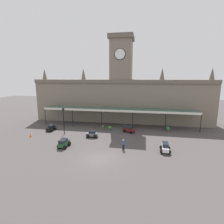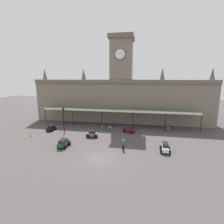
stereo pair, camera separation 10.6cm
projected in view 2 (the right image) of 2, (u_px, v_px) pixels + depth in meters
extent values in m
plane|color=#484242|center=(99.00, 159.00, 23.04)|extent=(140.00, 140.00, 0.00)
cube|color=slate|center=(121.00, 101.00, 42.30)|extent=(41.33, 5.34, 10.03)
cube|color=#685F52|center=(120.00, 81.00, 38.69)|extent=(41.33, 0.30, 0.80)
cube|color=slate|center=(122.00, 60.00, 40.48)|extent=(4.80, 4.80, 8.77)
cube|color=#61594D|center=(122.00, 38.00, 39.54)|extent=(5.50, 5.50, 1.00)
cylinder|color=white|center=(120.00, 54.00, 37.91)|extent=(2.20, 0.12, 2.20)
cylinder|color=black|center=(120.00, 54.00, 37.94)|extent=(2.46, 0.06, 2.46)
cone|color=#5B5448|center=(45.00, 74.00, 44.66)|extent=(1.10, 1.10, 2.60)
cone|color=#5B5448|center=(84.00, 74.00, 42.77)|extent=(1.10, 1.10, 2.60)
cone|color=#5B5448|center=(162.00, 74.00, 39.38)|extent=(1.10, 1.10, 2.60)
cone|color=#5B5448|center=(213.00, 73.00, 37.49)|extent=(1.10, 1.10, 2.60)
cube|color=#38564C|center=(118.00, 109.00, 37.82)|extent=(32.85, 3.20, 0.16)
cube|color=silver|center=(117.00, 111.00, 36.32)|extent=(32.85, 0.12, 0.44)
cylinder|color=black|center=(45.00, 116.00, 39.80)|extent=(0.14, 0.14, 3.81)
cylinder|color=black|center=(73.00, 117.00, 38.61)|extent=(0.14, 0.14, 3.81)
cylinder|color=black|center=(102.00, 118.00, 37.41)|extent=(0.14, 0.14, 3.81)
cylinder|color=black|center=(133.00, 120.00, 36.21)|extent=(0.14, 0.14, 3.81)
cylinder|color=black|center=(166.00, 121.00, 35.01)|extent=(0.14, 0.14, 3.81)
cylinder|color=black|center=(201.00, 123.00, 33.81)|extent=(0.14, 0.14, 3.81)
cube|color=maroon|center=(129.00, 130.00, 34.02)|extent=(2.41, 1.85, 0.55)
cube|color=#1E232B|center=(128.00, 127.00, 34.04)|extent=(1.76, 1.46, 0.45)
sphere|color=black|center=(134.00, 131.00, 33.93)|extent=(0.64, 0.64, 0.64)
sphere|color=black|center=(131.00, 132.00, 33.24)|extent=(0.64, 0.64, 0.64)
sphere|color=black|center=(127.00, 130.00, 34.88)|extent=(0.64, 0.64, 0.64)
sphere|color=black|center=(124.00, 131.00, 34.19)|extent=(0.64, 0.64, 0.64)
cube|color=silver|center=(165.00, 148.00, 25.13)|extent=(1.01, 2.29, 0.55)
cube|color=#1E232B|center=(165.00, 144.00, 25.22)|extent=(0.90, 1.59, 0.45)
sphere|color=black|center=(169.00, 152.00, 24.33)|extent=(0.64, 0.64, 0.64)
sphere|color=black|center=(162.00, 152.00, 24.53)|extent=(0.64, 0.64, 0.64)
sphere|color=black|center=(168.00, 148.00, 25.81)|extent=(0.64, 0.64, 0.64)
sphere|color=black|center=(162.00, 147.00, 26.01)|extent=(0.64, 0.64, 0.64)
cube|color=#1E512D|center=(64.00, 143.00, 26.95)|extent=(1.01, 2.29, 0.55)
cube|color=#1E232B|center=(63.00, 141.00, 26.66)|extent=(0.91, 1.59, 0.45)
sphere|color=black|center=(64.00, 143.00, 27.84)|extent=(0.64, 0.64, 0.64)
sphere|color=black|center=(69.00, 143.00, 27.63)|extent=(0.64, 0.64, 0.64)
sphere|color=black|center=(59.00, 146.00, 26.36)|extent=(0.64, 0.64, 0.64)
sphere|color=black|center=(64.00, 147.00, 26.15)|extent=(0.64, 0.64, 0.64)
cube|color=black|center=(51.00, 128.00, 35.21)|extent=(1.01, 2.10, 0.50)
cube|color=#1E232B|center=(51.00, 126.00, 35.17)|extent=(0.87, 1.15, 0.42)
sphere|color=black|center=(51.00, 130.00, 34.50)|extent=(0.64, 0.64, 0.64)
sphere|color=black|center=(47.00, 130.00, 34.71)|extent=(0.64, 0.64, 0.64)
sphere|color=black|center=(55.00, 128.00, 35.78)|extent=(0.64, 0.64, 0.64)
sphere|color=black|center=(51.00, 128.00, 36.00)|extent=(0.64, 0.64, 0.64)
cube|color=slate|center=(92.00, 134.00, 31.34)|extent=(2.11, 1.04, 0.50)
cube|color=#1E232B|center=(92.00, 132.00, 31.24)|extent=(1.16, 0.89, 0.42)
sphere|color=black|center=(88.00, 136.00, 31.02)|extent=(0.64, 0.64, 0.64)
sphere|color=black|center=(89.00, 134.00, 31.88)|extent=(0.64, 0.64, 0.64)
sphere|color=black|center=(95.00, 136.00, 30.88)|extent=(0.64, 0.64, 0.64)
sphere|color=black|center=(96.00, 135.00, 31.74)|extent=(0.64, 0.64, 0.64)
cylinder|color=black|center=(123.00, 147.00, 25.77)|extent=(0.17, 0.17, 0.82)
cylinder|color=black|center=(124.00, 147.00, 25.89)|extent=(0.17, 0.17, 0.82)
cylinder|color=#334C8C|center=(123.00, 143.00, 25.69)|extent=(0.34, 0.34, 0.62)
sphere|color=tan|center=(123.00, 140.00, 25.61)|extent=(0.23, 0.23, 0.23)
cylinder|color=black|center=(64.00, 122.00, 32.69)|extent=(0.13, 0.13, 4.52)
cube|color=black|center=(63.00, 109.00, 32.21)|extent=(0.30, 0.30, 0.44)
sphere|color=black|center=(63.00, 108.00, 32.16)|extent=(0.14, 0.14, 0.14)
cone|color=orange|center=(31.00, 135.00, 31.49)|extent=(0.40, 0.40, 0.63)
cylinder|color=#47423D|center=(168.00, 131.00, 34.63)|extent=(0.56, 0.56, 0.42)
sphere|color=#237B36|center=(168.00, 128.00, 34.55)|extent=(0.60, 0.60, 0.60)
cylinder|color=#47423D|center=(110.00, 130.00, 35.16)|extent=(0.56, 0.56, 0.42)
sphere|color=#38852A|center=(110.00, 128.00, 35.07)|extent=(0.60, 0.60, 0.60)
cylinder|color=#47423D|center=(103.00, 129.00, 35.95)|extent=(0.56, 0.56, 0.42)
sphere|color=#386627|center=(103.00, 126.00, 35.86)|extent=(0.60, 0.60, 0.60)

